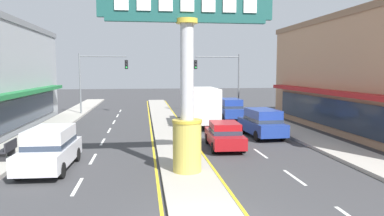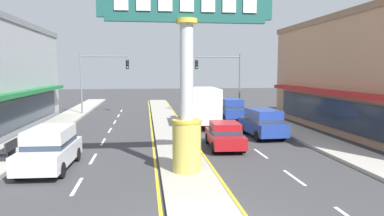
{
  "view_description": "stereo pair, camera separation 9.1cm",
  "coord_description": "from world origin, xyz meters",
  "px_view_note": "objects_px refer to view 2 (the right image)",
  "views": [
    {
      "loc": [
        -1.83,
        -9.16,
        4.49
      ],
      "look_at": [
        0.59,
        8.62,
        2.6
      ],
      "focal_mm": 33.46,
      "sensor_mm": 36.0,
      "label": 1
    },
    {
      "loc": [
        -1.73,
        -9.18,
        4.49
      ],
      "look_at": [
        0.59,
        8.62,
        2.6
      ],
      "focal_mm": 33.46,
      "sensor_mm": 36.0,
      "label": 2
    }
  ],
  "objects_px": {
    "suv_far_left_oncoming": "(231,109)",
    "street_bench": "(8,149)",
    "traffic_light_right_side": "(223,73)",
    "suv_far_right_lane": "(263,123)",
    "suv_mid_left_lane": "(50,148)",
    "district_sign": "(187,80)",
    "box_truck_near_left_lane": "(201,105)",
    "traffic_light_left_side": "(99,73)",
    "sedan_near_right_lane": "(225,135)",
    "storefront_right": "(382,74)"
  },
  "relations": [
    {
      "from": "district_sign",
      "to": "traffic_light_left_side",
      "type": "relative_size",
      "value": 1.26
    },
    {
      "from": "traffic_light_left_side",
      "to": "suv_far_left_oncoming",
      "type": "bearing_deg",
      "value": -21.96
    },
    {
      "from": "sedan_near_right_lane",
      "to": "street_bench",
      "type": "relative_size",
      "value": 2.74
    },
    {
      "from": "suv_mid_left_lane",
      "to": "suv_far_left_oncoming",
      "type": "height_order",
      "value": "same"
    },
    {
      "from": "district_sign",
      "to": "box_truck_near_left_lane",
      "type": "bearing_deg",
      "value": 78.41
    },
    {
      "from": "district_sign",
      "to": "storefront_right",
      "type": "xyz_separation_m",
      "value": [
        14.88,
        8.38,
        0.15
      ]
    },
    {
      "from": "suv_far_right_lane",
      "to": "suv_mid_left_lane",
      "type": "bearing_deg",
      "value": -152.26
    },
    {
      "from": "suv_far_left_oncoming",
      "to": "traffic_light_right_side",
      "type": "bearing_deg",
      "value": 86.44
    },
    {
      "from": "sedan_near_right_lane",
      "to": "street_bench",
      "type": "xyz_separation_m",
      "value": [
        -11.24,
        -1.69,
        -0.14
      ]
    },
    {
      "from": "district_sign",
      "to": "suv_far_right_lane",
      "type": "height_order",
      "value": "district_sign"
    },
    {
      "from": "storefront_right",
      "to": "suv_far_right_lane",
      "type": "bearing_deg",
      "value": -177.78
    },
    {
      "from": "traffic_light_left_side",
      "to": "box_truck_near_left_lane",
      "type": "relative_size",
      "value": 0.89
    },
    {
      "from": "street_bench",
      "to": "suv_mid_left_lane",
      "type": "bearing_deg",
      "value": -33.97
    },
    {
      "from": "storefront_right",
      "to": "suv_far_left_oncoming",
      "type": "height_order",
      "value": "storefront_right"
    },
    {
      "from": "traffic_light_left_side",
      "to": "suv_far_left_oncoming",
      "type": "relative_size",
      "value": 1.34
    },
    {
      "from": "traffic_light_left_side",
      "to": "street_bench",
      "type": "xyz_separation_m",
      "value": [
        -2.1,
        -18.83,
        -3.6
      ]
    },
    {
      "from": "traffic_light_right_side",
      "to": "suv_mid_left_lane",
      "type": "xyz_separation_m",
      "value": [
        -12.44,
        -20.0,
        -3.26
      ]
    },
    {
      "from": "street_bench",
      "to": "traffic_light_left_side",
      "type": "bearing_deg",
      "value": 83.64
    },
    {
      "from": "traffic_light_right_side",
      "to": "suv_far_right_lane",
      "type": "distance_m",
      "value": 14.0
    },
    {
      "from": "sedan_near_right_lane",
      "to": "suv_far_left_oncoming",
      "type": "bearing_deg",
      "value": 74.76
    },
    {
      "from": "sedan_near_right_lane",
      "to": "street_bench",
      "type": "height_order",
      "value": "sedan_near_right_lane"
    },
    {
      "from": "suv_far_right_lane",
      "to": "suv_far_left_oncoming",
      "type": "xyz_separation_m",
      "value": [
        -0.0,
        9.02,
        0.0
      ]
    },
    {
      "from": "storefront_right",
      "to": "box_truck_near_left_lane",
      "type": "xyz_separation_m",
      "value": [
        -12.14,
        5.01,
        -2.54
      ]
    },
    {
      "from": "district_sign",
      "to": "suv_far_right_lane",
      "type": "relative_size",
      "value": 1.66
    },
    {
      "from": "traffic_light_right_side",
      "to": "suv_far_right_lane",
      "type": "relative_size",
      "value": 1.32
    },
    {
      "from": "sedan_near_right_lane",
      "to": "district_sign",
      "type": "bearing_deg",
      "value": -119.34
    },
    {
      "from": "storefront_right",
      "to": "street_bench",
      "type": "xyz_separation_m",
      "value": [
        -23.35,
        -5.13,
        -3.59
      ]
    },
    {
      "from": "traffic_light_right_side",
      "to": "sedan_near_right_lane",
      "type": "height_order",
      "value": "traffic_light_right_side"
    },
    {
      "from": "traffic_light_left_side",
      "to": "district_sign",
      "type": "bearing_deg",
      "value": -73.92
    },
    {
      "from": "traffic_light_right_side",
      "to": "box_truck_near_left_lane",
      "type": "distance_m",
      "value": 9.37
    },
    {
      "from": "suv_far_right_lane",
      "to": "suv_mid_left_lane",
      "type": "distance_m",
      "value": 13.74
    },
    {
      "from": "suv_mid_left_lane",
      "to": "suv_far_left_oncoming",
      "type": "bearing_deg",
      "value": 51.74
    },
    {
      "from": "district_sign",
      "to": "street_bench",
      "type": "relative_size",
      "value": 4.88
    },
    {
      "from": "traffic_light_right_side",
      "to": "box_truck_near_left_lane",
      "type": "relative_size",
      "value": 0.89
    },
    {
      "from": "suv_mid_left_lane",
      "to": "storefront_right",
      "type": "bearing_deg",
      "value": 17.82
    },
    {
      "from": "storefront_right",
      "to": "box_truck_near_left_lane",
      "type": "height_order",
      "value": "storefront_right"
    },
    {
      "from": "district_sign",
      "to": "traffic_light_right_side",
      "type": "bearing_deg",
      "value": 73.61
    },
    {
      "from": "suv_mid_left_lane",
      "to": "street_bench",
      "type": "height_order",
      "value": "suv_mid_left_lane"
    },
    {
      "from": "street_bench",
      "to": "suv_far_left_oncoming",
      "type": "bearing_deg",
      "value": 43.52
    },
    {
      "from": "suv_mid_left_lane",
      "to": "suv_far_left_oncoming",
      "type": "relative_size",
      "value": 1.01
    },
    {
      "from": "traffic_light_left_side",
      "to": "traffic_light_right_side",
      "type": "xyz_separation_m",
      "value": [
        12.73,
        -0.43,
        0.0
      ]
    },
    {
      "from": "box_truck_near_left_lane",
      "to": "storefront_right",
      "type": "bearing_deg",
      "value": -22.43
    },
    {
      "from": "traffic_light_left_side",
      "to": "suv_mid_left_lane",
      "type": "bearing_deg",
      "value": -89.19
    },
    {
      "from": "district_sign",
      "to": "storefront_right",
      "type": "bearing_deg",
      "value": 29.38
    },
    {
      "from": "suv_far_left_oncoming",
      "to": "street_bench",
      "type": "bearing_deg",
      "value": -136.48
    },
    {
      "from": "traffic_light_right_side",
      "to": "suv_mid_left_lane",
      "type": "height_order",
      "value": "traffic_light_right_side"
    },
    {
      "from": "suv_far_right_lane",
      "to": "suv_far_left_oncoming",
      "type": "bearing_deg",
      "value": 90.03
    },
    {
      "from": "traffic_light_left_side",
      "to": "street_bench",
      "type": "distance_m",
      "value": 19.28
    },
    {
      "from": "traffic_light_left_side",
      "to": "suv_far_right_lane",
      "type": "bearing_deg",
      "value": -48.44
    },
    {
      "from": "traffic_light_right_side",
      "to": "box_truck_near_left_lane",
      "type": "bearing_deg",
      "value": -113.67
    }
  ]
}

